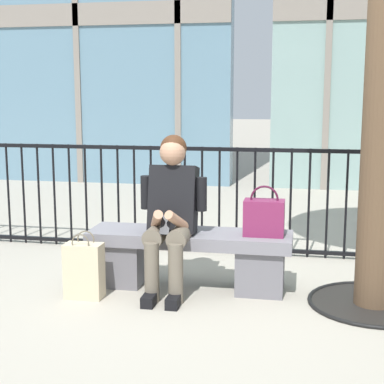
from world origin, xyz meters
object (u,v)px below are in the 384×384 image
(stone_bench, at_px, (190,254))
(seated_person_with_phone, at_px, (171,209))
(handbag_on_bench, at_px, (264,217))
(shopping_bag, at_px, (84,270))

(stone_bench, distance_m, seated_person_with_phone, 0.42)
(handbag_on_bench, height_order, shopping_bag, handbag_on_bench)
(shopping_bag, bearing_deg, handbag_on_bench, 16.42)
(stone_bench, relative_size, seated_person_with_phone, 1.32)
(seated_person_with_phone, bearing_deg, handbag_on_bench, 9.63)
(seated_person_with_phone, xyz_separation_m, shopping_bag, (-0.61, -0.27, -0.44))
(stone_bench, relative_size, shopping_bag, 3.16)
(stone_bench, bearing_deg, seated_person_with_phone, -132.82)
(seated_person_with_phone, distance_m, handbag_on_bench, 0.71)
(stone_bench, xyz_separation_m, shopping_bag, (-0.73, -0.40, -0.06))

